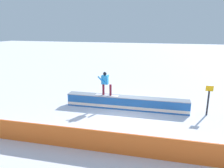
% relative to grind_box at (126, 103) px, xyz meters
% --- Properties ---
extents(ground_plane, '(120.00, 120.00, 0.00)m').
position_rel_grind_box_xyz_m(ground_plane, '(0.00, 0.00, -0.35)').
color(ground_plane, white).
extents(grind_box, '(7.40, 0.98, 0.78)m').
position_rel_grind_box_xyz_m(grind_box, '(0.00, 0.00, 0.00)').
color(grind_box, blue).
rests_on(grind_box, ground_plane).
extents(snowboarder, '(1.46, 0.42, 1.46)m').
position_rel_grind_box_xyz_m(snowboarder, '(1.28, 0.05, 1.22)').
color(snowboarder, white).
rests_on(snowboarder, grind_box).
extents(safety_fence, '(13.23, 0.67, 0.91)m').
position_rel_grind_box_xyz_m(safety_fence, '(0.00, 4.80, 0.10)').
color(safety_fence, orange).
rests_on(safety_fence, ground_plane).
extents(trail_marker, '(0.40, 0.10, 1.72)m').
position_rel_grind_box_xyz_m(trail_marker, '(-4.60, -0.31, 0.57)').
color(trail_marker, '#262628').
rests_on(trail_marker, ground_plane).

